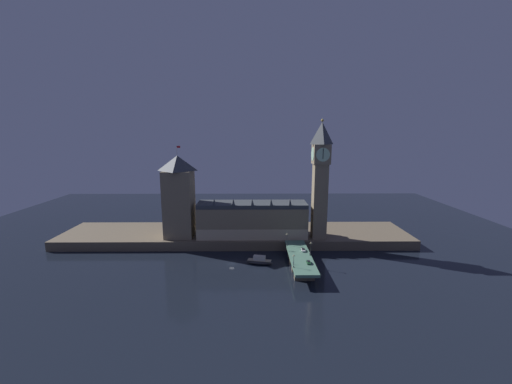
{
  "coord_description": "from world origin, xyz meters",
  "views": [
    {
      "loc": [
        11.46,
        -156.83,
        67.58
      ],
      "look_at": [
        13.05,
        20.0,
        35.02
      ],
      "focal_mm": 22.0,
      "sensor_mm": 36.0,
      "label": 1
    }
  ],
  "objects_px": {
    "pedestrian_near_rail": "(294,263)",
    "street_lamp_mid": "(311,247)",
    "street_lamp_near": "(294,259)",
    "street_lamp_far": "(287,238)",
    "car_southbound_lead": "(309,262)",
    "pedestrian_mid_walk": "(310,254)",
    "clock_tower": "(320,177)",
    "car_southbound_trail": "(303,250)",
    "victoria_tower": "(179,196)",
    "boat_upstream": "(259,261)"
  },
  "relations": [
    {
      "from": "pedestrian_mid_walk",
      "to": "street_lamp_near",
      "type": "distance_m",
      "value": 18.01
    },
    {
      "from": "car_southbound_lead",
      "to": "street_lamp_far",
      "type": "relative_size",
      "value": 0.58
    },
    {
      "from": "street_lamp_near",
      "to": "street_lamp_mid",
      "type": "xyz_separation_m",
      "value": [
        10.62,
        14.72,
        0.49
      ]
    },
    {
      "from": "pedestrian_near_rail",
      "to": "street_lamp_far",
      "type": "distance_m",
      "value": 26.58
    },
    {
      "from": "clock_tower",
      "to": "car_southbound_lead",
      "type": "height_order",
      "value": "clock_tower"
    },
    {
      "from": "car_southbound_lead",
      "to": "boat_upstream",
      "type": "bearing_deg",
      "value": 148.23
    },
    {
      "from": "clock_tower",
      "to": "street_lamp_near",
      "type": "bearing_deg",
      "value": -114.6
    },
    {
      "from": "car_southbound_trail",
      "to": "pedestrian_mid_walk",
      "type": "relative_size",
      "value": 2.64
    },
    {
      "from": "street_lamp_mid",
      "to": "car_southbound_trail",
      "type": "bearing_deg",
      "value": 115.28
    },
    {
      "from": "car_southbound_lead",
      "to": "boat_upstream",
      "type": "distance_m",
      "value": 27.97
    },
    {
      "from": "victoria_tower",
      "to": "street_lamp_far",
      "type": "xyz_separation_m",
      "value": [
        63.9,
        -20.19,
        -19.8
      ]
    },
    {
      "from": "clock_tower",
      "to": "car_southbound_trail",
      "type": "height_order",
      "value": "clock_tower"
    },
    {
      "from": "pedestrian_near_rail",
      "to": "street_lamp_mid",
      "type": "relative_size",
      "value": 0.24
    },
    {
      "from": "pedestrian_mid_walk",
      "to": "boat_upstream",
      "type": "xyz_separation_m",
      "value": [
        -25.78,
        4.37,
        -5.76
      ]
    },
    {
      "from": "pedestrian_near_rail",
      "to": "pedestrian_mid_walk",
      "type": "height_order",
      "value": "pedestrian_mid_walk"
    },
    {
      "from": "victoria_tower",
      "to": "street_lamp_mid",
      "type": "bearing_deg",
      "value": -25.1
    },
    {
      "from": "car_southbound_lead",
      "to": "street_lamp_near",
      "type": "relative_size",
      "value": 0.64
    },
    {
      "from": "street_lamp_near",
      "to": "street_lamp_far",
      "type": "relative_size",
      "value": 0.91
    },
    {
      "from": "pedestrian_mid_walk",
      "to": "street_lamp_far",
      "type": "xyz_separation_m",
      "value": [
        -10.22,
        14.91,
        3.36
      ]
    },
    {
      "from": "boat_upstream",
      "to": "victoria_tower",
      "type": "bearing_deg",
      "value": 147.55
    },
    {
      "from": "clock_tower",
      "to": "street_lamp_near",
      "type": "height_order",
      "value": "clock_tower"
    },
    {
      "from": "pedestrian_mid_walk",
      "to": "car_southbound_lead",
      "type": "bearing_deg",
      "value": -103.69
    },
    {
      "from": "car_southbound_lead",
      "to": "pedestrian_near_rail",
      "type": "bearing_deg",
      "value": -169.44
    },
    {
      "from": "victoria_tower",
      "to": "street_lamp_near",
      "type": "bearing_deg",
      "value": -37.84
    },
    {
      "from": "pedestrian_mid_walk",
      "to": "street_lamp_mid",
      "type": "xyz_separation_m",
      "value": [
        0.4,
        0.19,
        3.46
      ]
    },
    {
      "from": "car_southbound_lead",
      "to": "street_lamp_far",
      "type": "bearing_deg",
      "value": 107.26
    },
    {
      "from": "victoria_tower",
      "to": "pedestrian_near_rail",
      "type": "distance_m",
      "value": 82.7
    },
    {
      "from": "pedestrian_mid_walk",
      "to": "street_lamp_mid",
      "type": "height_order",
      "value": "street_lamp_mid"
    },
    {
      "from": "car_southbound_trail",
      "to": "pedestrian_near_rail",
      "type": "height_order",
      "value": "pedestrian_near_rail"
    },
    {
      "from": "pedestrian_mid_walk",
      "to": "street_lamp_far",
      "type": "height_order",
      "value": "street_lamp_far"
    },
    {
      "from": "victoria_tower",
      "to": "pedestrian_near_rail",
      "type": "height_order",
      "value": "victoria_tower"
    },
    {
      "from": "car_southbound_trail",
      "to": "pedestrian_near_rail",
      "type": "bearing_deg",
      "value": -112.6
    },
    {
      "from": "street_lamp_near",
      "to": "boat_upstream",
      "type": "xyz_separation_m",
      "value": [
        -15.56,
        18.9,
        -8.72
      ]
    },
    {
      "from": "pedestrian_mid_walk",
      "to": "street_lamp_near",
      "type": "relative_size",
      "value": 0.28
    },
    {
      "from": "victoria_tower",
      "to": "pedestrian_near_rail",
      "type": "xyz_separation_m",
      "value": [
        64.3,
        -46.55,
        -23.19
      ]
    },
    {
      "from": "car_southbound_lead",
      "to": "car_southbound_trail",
      "type": "distance_m",
      "value": 16.31
    },
    {
      "from": "street_lamp_far",
      "to": "car_southbound_lead",
      "type": "bearing_deg",
      "value": -72.74
    },
    {
      "from": "pedestrian_near_rail",
      "to": "pedestrian_mid_walk",
      "type": "bearing_deg",
      "value": 49.39
    },
    {
      "from": "car_southbound_trail",
      "to": "pedestrian_near_rail",
      "type": "relative_size",
      "value": 2.73
    },
    {
      "from": "pedestrian_near_rail",
      "to": "street_lamp_near",
      "type": "height_order",
      "value": "street_lamp_near"
    },
    {
      "from": "clock_tower",
      "to": "boat_upstream",
      "type": "distance_m",
      "value": 61.04
    },
    {
      "from": "clock_tower",
      "to": "pedestrian_mid_walk",
      "type": "height_order",
      "value": "clock_tower"
    },
    {
      "from": "boat_upstream",
      "to": "pedestrian_mid_walk",
      "type": "bearing_deg",
      "value": -9.61
    },
    {
      "from": "street_lamp_near",
      "to": "car_southbound_lead",
      "type": "bearing_deg",
      "value": 29.83
    },
    {
      "from": "car_southbound_trail",
      "to": "pedestrian_mid_walk",
      "type": "xyz_separation_m",
      "value": [
        2.45,
        -6.23,
        0.29
      ]
    },
    {
      "from": "car_southbound_trail",
      "to": "pedestrian_mid_walk",
      "type": "bearing_deg",
      "value": -68.51
    },
    {
      "from": "street_lamp_near",
      "to": "street_lamp_far",
      "type": "xyz_separation_m",
      "value": [
        0.0,
        29.44,
        0.4
      ]
    },
    {
      "from": "car_southbound_lead",
      "to": "pedestrian_near_rail",
      "type": "distance_m",
      "value": 7.49
    },
    {
      "from": "pedestrian_near_rail",
      "to": "boat_upstream",
      "type": "xyz_separation_m",
      "value": [
        -15.96,
        15.82,
        -5.72
      ]
    },
    {
      "from": "car_southbound_trail",
      "to": "street_lamp_near",
      "type": "relative_size",
      "value": 0.74
    }
  ]
}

